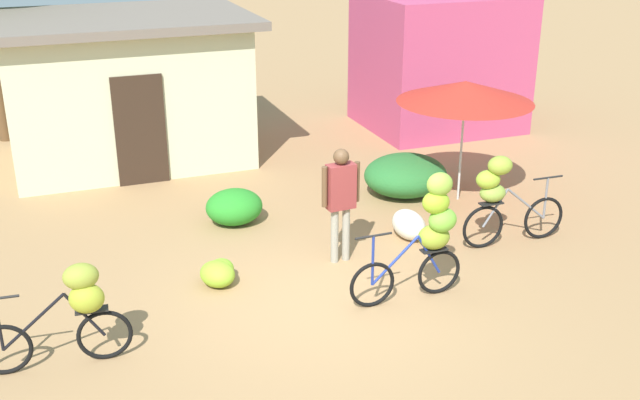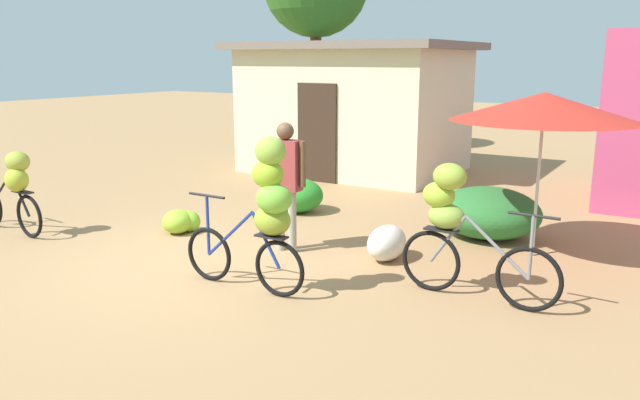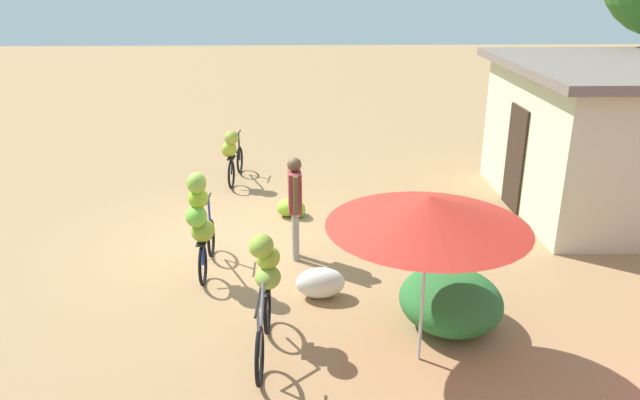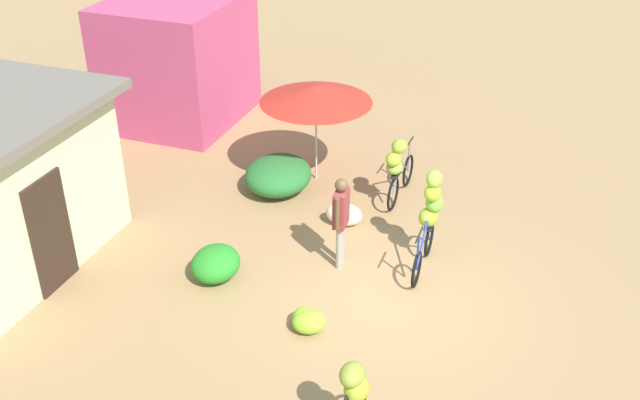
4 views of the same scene
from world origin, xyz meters
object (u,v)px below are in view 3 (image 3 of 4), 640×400
object	(u,v)px
bicycle_leftmost	(232,152)
banana_pile_on_ground	(292,208)
market_umbrella	(428,211)
produce_sack	(320,283)
person_vendor	(295,198)
bicycle_center_loaded	(265,284)
building_low	(601,136)
bicycle_near_pile	(201,220)

from	to	relation	value
bicycle_leftmost	banana_pile_on_ground	world-z (taller)	bicycle_leftmost
market_umbrella	bicycle_leftmost	xyz separation A→B (m)	(-6.55, -2.88, -1.18)
produce_sack	person_vendor	size ratio (longest dim) A/B	0.41
bicycle_center_loaded	banana_pile_on_ground	world-z (taller)	bicycle_center_loaded
building_low	person_vendor	world-z (taller)	building_low
building_low	bicycle_near_pile	distance (m)	7.76
market_umbrella	bicycle_center_loaded	size ratio (longest dim) A/B	1.32
bicycle_center_loaded	produce_sack	bearing A→B (deg)	148.02
bicycle_near_pile	produce_sack	distance (m)	1.98
market_umbrella	building_low	bearing A→B (deg)	138.86
bicycle_near_pile	banana_pile_on_ground	size ratio (longest dim) A/B	2.62
bicycle_center_loaded	person_vendor	size ratio (longest dim) A/B	1.02
market_umbrella	bicycle_near_pile	distance (m)	3.70
person_vendor	produce_sack	bearing A→B (deg)	15.74
market_umbrella	person_vendor	distance (m)	3.30
bicycle_center_loaded	market_umbrella	bearing A→B (deg)	77.62
bicycle_center_loaded	produce_sack	distance (m)	1.46
bicycle_leftmost	market_umbrella	bearing A→B (deg)	23.74
market_umbrella	person_vendor	bearing A→B (deg)	-152.03
building_low	bicycle_near_pile	size ratio (longest dim) A/B	2.83
building_low	produce_sack	distance (m)	6.57
produce_sack	person_vendor	distance (m)	1.57
bicycle_near_pile	person_vendor	distance (m)	1.53
bicycle_center_loaded	produce_sack	size ratio (longest dim) A/B	2.46
bicycle_near_pile	person_vendor	xyz separation A→B (m)	(-0.68, 1.37, 0.08)
bicycle_near_pile	person_vendor	world-z (taller)	bicycle_near_pile
produce_sack	market_umbrella	bearing A→B (deg)	36.48
building_low	banana_pile_on_ground	distance (m)	6.05
bicycle_near_pile	produce_sack	bearing A→B (deg)	70.77
bicycle_near_pile	produce_sack	xyz separation A→B (m)	(0.60, 1.73, -0.74)
bicycle_leftmost	produce_sack	xyz separation A→B (m)	(5.02, 1.75, -0.51)
market_umbrella	bicycle_near_pile	size ratio (longest dim) A/B	1.32
building_low	produce_sack	size ratio (longest dim) A/B	6.94
building_low	person_vendor	bearing A→B (deg)	-69.76
bicycle_leftmost	bicycle_near_pile	size ratio (longest dim) A/B	0.99
bicycle_leftmost	bicycle_center_loaded	bearing A→B (deg)	9.62
bicycle_center_loaded	produce_sack	xyz separation A→B (m)	(-1.13, 0.71, -0.60)
market_umbrella	bicycle_center_loaded	world-z (taller)	market_umbrella
bicycle_leftmost	person_vendor	size ratio (longest dim) A/B	1.00
produce_sack	bicycle_center_loaded	bearing A→B (deg)	-31.98
building_low	produce_sack	xyz separation A→B (m)	(3.43, -5.47, -1.21)
bicycle_near_pile	banana_pile_on_ground	xyz separation A→B (m)	(-2.49, 1.29, -0.79)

